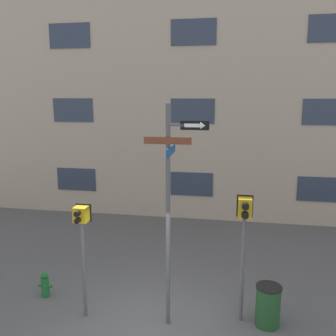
% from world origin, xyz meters
% --- Properties ---
extents(ground_plane, '(60.00, 60.00, 0.00)m').
position_xyz_m(ground_plane, '(0.00, 0.00, 0.00)').
color(ground_plane, '#515154').
extents(building_facade, '(24.00, 0.63, 14.19)m').
position_xyz_m(building_facade, '(-0.00, 7.78, 7.10)').
color(building_facade, tan).
rests_on(building_facade, ground_plane).
extents(street_sign_pole, '(1.28, 0.98, 4.70)m').
position_xyz_m(street_sign_pole, '(0.37, 0.45, 2.75)').
color(street_sign_pole, '#4C4C51').
rests_on(street_sign_pole, ground_plane).
extents(pedestrian_signal_left, '(0.35, 0.40, 2.57)m').
position_xyz_m(pedestrian_signal_left, '(-1.55, 0.39, 1.97)').
color(pedestrian_signal_left, '#4C4C51').
rests_on(pedestrian_signal_left, ground_plane).
extents(pedestrian_signal_right, '(0.34, 0.40, 2.80)m').
position_xyz_m(pedestrian_signal_right, '(1.86, 0.84, 2.18)').
color(pedestrian_signal_right, '#4C4C51').
rests_on(pedestrian_signal_right, ground_plane).
extents(fire_hydrant, '(0.35, 0.19, 0.63)m').
position_xyz_m(fire_hydrant, '(-2.84, 1.00, 0.30)').
color(fire_hydrant, '#196028').
rests_on(fire_hydrant, ground_plane).
extents(trash_bin, '(0.55, 0.55, 0.91)m').
position_xyz_m(trash_bin, '(2.42, 0.76, 0.46)').
color(trash_bin, '#1E4723').
rests_on(trash_bin, ground_plane).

